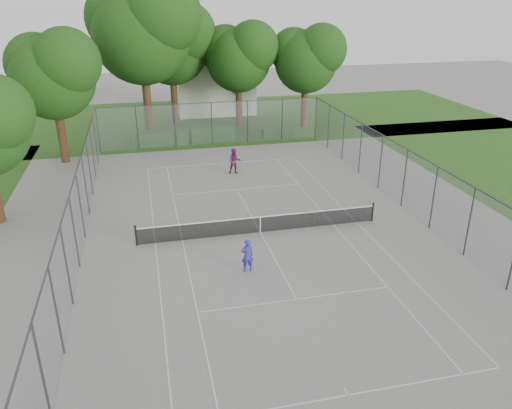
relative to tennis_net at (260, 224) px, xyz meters
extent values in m
plane|color=slate|center=(0.00, 0.00, -0.51)|extent=(120.00, 120.00, 0.00)
cube|color=#234B15|center=(0.00, 26.00, -0.51)|extent=(60.00, 20.00, 0.00)
cube|color=silver|center=(0.00, -11.88, -0.50)|extent=(10.97, 0.06, 0.01)
cube|color=silver|center=(0.00, 11.88, -0.50)|extent=(10.97, 0.06, 0.01)
cube|color=silver|center=(-5.49, 0.00, -0.50)|extent=(0.06, 23.77, 0.01)
cube|color=silver|center=(5.49, 0.00, -0.50)|extent=(0.06, 23.77, 0.01)
cube|color=silver|center=(-4.12, 0.00, -0.50)|extent=(0.06, 23.77, 0.01)
cube|color=silver|center=(4.12, 0.00, -0.50)|extent=(0.06, 23.77, 0.01)
cube|color=silver|center=(0.00, -6.40, -0.50)|extent=(8.23, 0.06, 0.01)
cube|color=silver|center=(0.00, 6.40, -0.50)|extent=(8.23, 0.06, 0.01)
cube|color=silver|center=(0.00, 0.00, -0.50)|extent=(0.06, 12.80, 0.01)
cube|color=silver|center=(0.00, -11.73, -0.50)|extent=(0.06, 0.30, 0.01)
cube|color=silver|center=(0.00, 11.73, -0.50)|extent=(0.06, 0.30, 0.01)
cylinder|color=black|center=(-6.39, 0.00, 0.04)|extent=(0.10, 0.10, 1.10)
cylinder|color=black|center=(6.39, 0.00, 0.04)|extent=(0.10, 0.10, 1.10)
cube|color=black|center=(0.00, 0.00, -0.06)|extent=(12.67, 0.01, 0.86)
cube|color=silver|center=(0.00, 0.00, 0.40)|extent=(12.77, 0.03, 0.06)
cube|color=silver|center=(0.00, 0.00, -0.07)|extent=(0.05, 0.02, 0.88)
cylinder|color=#38383D|center=(-9.00, 17.00, 1.24)|extent=(0.08, 0.08, 3.50)
cylinder|color=#38383D|center=(9.00, 17.00, 1.24)|extent=(0.08, 0.08, 3.50)
cube|color=slate|center=(0.00, 17.00, 1.24)|extent=(18.00, 0.02, 3.50)
cube|color=slate|center=(-9.00, 0.00, 1.24)|extent=(0.02, 34.00, 3.50)
cube|color=slate|center=(9.00, 0.00, 1.24)|extent=(0.02, 34.00, 3.50)
cube|color=#38383D|center=(0.00, 17.00, 2.99)|extent=(18.00, 0.05, 0.05)
cube|color=#38383D|center=(-9.00, 0.00, 2.99)|extent=(0.05, 34.00, 0.05)
cube|color=#38383D|center=(9.00, 0.00, 2.99)|extent=(0.05, 34.00, 0.05)
cylinder|color=#3E2616|center=(-4.98, 20.86, 2.33)|extent=(0.69, 0.69, 5.69)
sphere|color=#14360E|center=(-4.98, 20.86, 8.01)|extent=(8.09, 8.09, 8.09)
sphere|color=#14360E|center=(-3.36, 19.65, 9.62)|extent=(6.47, 6.47, 6.47)
sphere|color=#14360E|center=(-6.39, 21.87, 9.22)|extent=(6.07, 6.07, 6.07)
cylinder|color=#3E2616|center=(-2.40, 24.80, 1.84)|extent=(0.65, 0.65, 4.71)
sphere|color=#14360E|center=(-2.40, 24.80, 6.54)|extent=(6.70, 6.70, 6.70)
sphere|color=#14360E|center=(-1.06, 23.80, 7.88)|extent=(5.36, 5.36, 5.36)
sphere|color=#14360E|center=(-3.57, 25.64, 7.54)|extent=(5.02, 5.02, 5.02)
cylinder|color=#3E2616|center=(3.40, 22.61, 1.52)|extent=(0.62, 0.62, 4.07)
sphere|color=#14360E|center=(3.40, 22.61, 5.58)|extent=(5.78, 5.78, 5.78)
sphere|color=#14360E|center=(4.56, 21.74, 6.74)|extent=(4.63, 4.63, 4.63)
sphere|color=#14360E|center=(2.39, 23.33, 6.45)|extent=(4.34, 4.34, 4.34)
cylinder|color=#3E2616|center=(9.30, 21.11, 1.47)|extent=(0.62, 0.62, 3.96)
sphere|color=#14360E|center=(9.30, 21.11, 5.42)|extent=(5.63, 5.63, 5.63)
sphere|color=#14360E|center=(10.43, 20.26, 6.55)|extent=(4.51, 4.51, 4.51)
sphere|color=#14360E|center=(8.32, 21.81, 6.27)|extent=(4.22, 4.22, 4.22)
cylinder|color=#3E2616|center=(-11.41, 14.97, 1.55)|extent=(0.62, 0.62, 4.11)
sphere|color=#14360E|center=(-11.41, 14.97, 5.65)|extent=(5.85, 5.85, 5.85)
sphere|color=#14360E|center=(-10.24, 14.09, 6.82)|extent=(4.68, 4.68, 4.68)
sphere|color=#14360E|center=(-12.43, 15.70, 6.53)|extent=(4.39, 4.39, 4.39)
cube|color=#214D18|center=(-4.17, 17.85, 0.05)|extent=(4.49, 1.35, 1.12)
cube|color=#214D18|center=(0.18, 18.06, 0.08)|extent=(3.73, 1.07, 1.17)
cube|color=#214D18|center=(5.89, 17.91, -0.10)|extent=(2.72, 1.00, 0.82)
cube|color=silver|center=(2.10, 29.37, 2.41)|extent=(7.79, 5.84, 5.84)
cube|color=#4A4A4F|center=(2.10, 29.37, 5.33)|extent=(7.71, 6.03, 7.71)
imported|color=#2B2DA4|center=(-1.49, -3.68, 0.28)|extent=(0.63, 0.46, 1.59)
imported|color=#6B2353|center=(0.44, 9.47, 0.39)|extent=(0.94, 0.76, 1.80)
camera|label=1|loc=(-5.60, -23.03, 11.24)|focal=35.00mm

